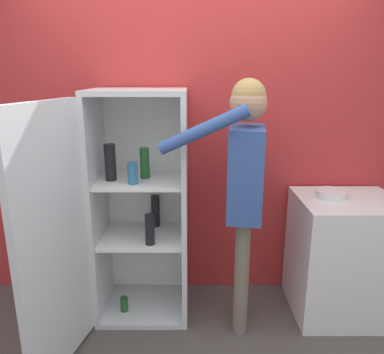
% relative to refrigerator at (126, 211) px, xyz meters
% --- Properties ---
extents(wall_back, '(7.00, 0.06, 2.55)m').
position_rel_refrigerator_xyz_m(wall_back, '(0.48, 0.43, 0.44)').
color(wall_back, '#B72D2D').
rests_on(wall_back, ground_plane).
extents(refrigerator, '(0.86, 1.20, 1.66)m').
position_rel_refrigerator_xyz_m(refrigerator, '(0.00, 0.00, 0.00)').
color(refrigerator, silver).
rests_on(refrigerator, ground_plane).
extents(person, '(0.69, 0.51, 1.73)m').
position_rel_refrigerator_xyz_m(person, '(0.81, -0.12, 0.30)').
color(person, '#726656').
rests_on(person, ground_plane).
extents(counter, '(0.71, 0.63, 0.90)m').
position_rel_refrigerator_xyz_m(counter, '(1.59, 0.06, -0.38)').
color(counter, white).
rests_on(counter, ground_plane).
extents(bowl, '(0.21, 0.21, 0.06)m').
position_rel_refrigerator_xyz_m(bowl, '(1.47, 0.10, 0.09)').
color(bowl, white).
rests_on(bowl, counter).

